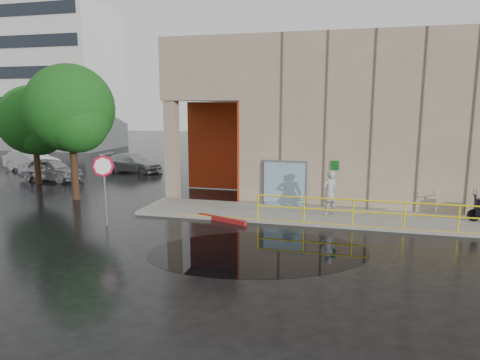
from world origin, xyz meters
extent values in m
plane|color=black|center=(0.00, 0.00, 0.00)|extent=(120.00, 120.00, 0.00)
cube|color=gray|center=(4.00, 4.50, 0.07)|extent=(20.00, 3.00, 0.15)
cube|color=gray|center=(6.00, 11.00, 4.00)|extent=(16.00, 10.00, 8.00)
cube|color=gray|center=(-4.00, 11.00, 6.50)|extent=(4.00, 10.00, 3.00)
cube|color=gray|center=(-5.60, 6.40, 2.50)|extent=(0.60, 0.60, 5.00)
cube|color=#B13310|center=(-4.00, 9.50, 2.50)|extent=(3.80, 0.15, 4.90)
cube|color=#B13310|center=(-2.05, 7.75, 2.50)|extent=(0.10, 3.50, 4.90)
cube|color=#90B3C4|center=(0.20, 5.88, 1.15)|extent=(1.90, 0.10, 2.00)
cube|color=slate|center=(0.20, 5.96, 1.15)|extent=(2.10, 0.06, 2.20)
cube|color=#0C5416|center=(2.50, 5.94, 2.10)|extent=(0.32, 0.04, 0.42)
cylinder|color=yellow|center=(4.25, 3.15, 1.15)|extent=(9.50, 0.06, 0.06)
cylinder|color=yellow|center=(4.25, 3.15, 0.70)|extent=(9.50, 0.06, 0.06)
cube|color=silver|center=(-28.00, 28.00, 7.50)|extent=(12.00, 8.00, 15.00)
imported|color=#A4A4A8|center=(2.34, 4.56, 1.11)|extent=(0.84, 0.79, 1.93)
cylinder|color=black|center=(8.07, 4.90, 0.40)|extent=(0.49, 0.10, 0.49)
cylinder|color=slate|center=(-6.33, 1.23, 1.24)|extent=(0.08, 0.08, 2.48)
cylinder|color=#B70020|center=(-6.33, 1.20, 2.42)|extent=(0.67, 0.59, 0.86)
cylinder|color=white|center=(-6.33, 1.17, 2.42)|extent=(0.52, 0.45, 0.68)
cube|color=maroon|center=(-1.98, 2.92, 0.09)|extent=(2.31, 1.00, 0.18)
cube|color=black|center=(0.30, -0.43, 0.00)|extent=(8.37, 6.53, 0.01)
imported|color=#A4A5AB|center=(-15.37, 9.63, 0.72)|extent=(4.38, 2.13, 1.44)
imported|color=silver|center=(-19.29, 12.66, 0.77)|extent=(4.92, 2.82, 1.53)
imported|color=#B4B8BB|center=(-12.06, 14.21, 0.66)|extent=(4.76, 2.39, 1.33)
cylinder|color=black|center=(-10.44, 5.14, 1.67)|extent=(0.36, 0.36, 3.34)
sphere|color=#19611C|center=(-10.44, 5.14, 4.64)|extent=(4.33, 4.33, 4.33)
sphere|color=#19611C|center=(-9.84, 4.78, 3.99)|extent=(3.03, 3.03, 3.03)
cylinder|color=black|center=(-15.41, 8.52, 1.32)|extent=(0.36, 0.36, 2.64)
sphere|color=#1B541A|center=(-15.41, 8.52, 3.89)|extent=(4.15, 4.15, 4.15)
sphere|color=#1B541A|center=(-14.82, 8.26, 3.27)|extent=(2.91, 2.91, 2.91)
camera|label=1|loc=(2.93, -13.67, 4.82)|focal=32.00mm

